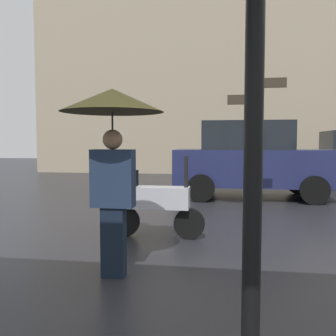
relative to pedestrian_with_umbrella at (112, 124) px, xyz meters
name	(u,v)px	position (x,y,z in m)	size (l,w,h in m)	color
pedestrian_with_umbrella	(112,124)	(0.00, 0.00, 0.00)	(1.07, 1.07, 1.98)	black
parked_scooter	(153,201)	(0.12, 1.64, -1.06)	(1.45, 0.32, 1.23)	black
parked_car_left	(251,159)	(1.88, 5.98, -0.62)	(4.03, 1.99, 1.97)	#1E234C
street_signpost	(255,128)	(1.74, 3.39, 0.08)	(1.08, 0.08, 2.79)	black
building_block	(234,31)	(1.59, 13.96, 5.03)	(18.86, 2.02, 13.31)	gray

